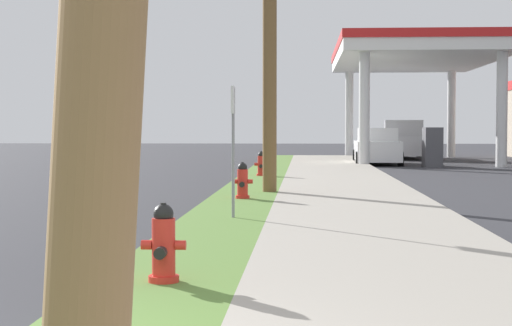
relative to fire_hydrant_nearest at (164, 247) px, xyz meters
name	(u,v)px	position (x,y,z in m)	size (l,w,h in m)	color
fire_hydrant_nearest	(164,247)	(0.00, 0.00, 0.00)	(0.42, 0.38, 0.74)	red
fire_hydrant_second	(243,183)	(0.04, 9.21, 0.00)	(0.42, 0.38, 0.74)	red
fire_hydrant_third	(261,165)	(-0.01, 17.33, 0.00)	(0.42, 0.37, 0.74)	red
utility_pole_midground	(270,3)	(0.52, 11.08, 3.95)	(1.38, 0.50, 8.39)	brown
street_sign_post	(233,124)	(0.16, 5.61, 1.19)	(0.05, 0.36, 2.12)	gray
car_white_by_near_pump	(377,148)	(4.42, 28.06, 0.28)	(2.03, 4.54, 1.57)	white
truck_silver_at_forecourt	(402,141)	(6.32, 34.91, 0.47)	(2.50, 5.54, 1.97)	#BCBCC1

